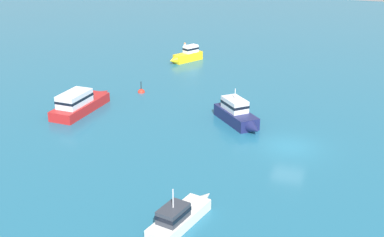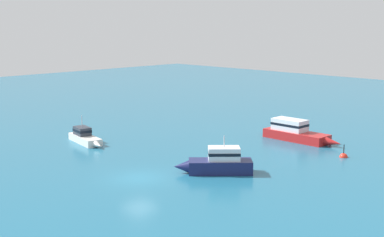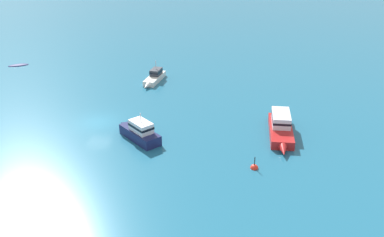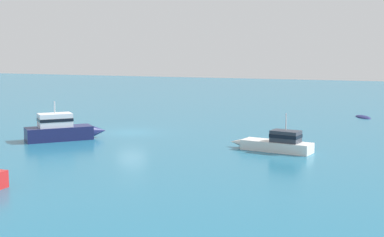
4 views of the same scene
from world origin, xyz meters
The scene contains 6 objects.
ground_plane centered at (0.00, 0.00, 0.00)m, with size 160.00×160.00×0.00m, color #1E607F.
powerboat centered at (3.96, 13.12, 0.57)m, with size 2.37×6.12×2.65m.
motor_cruiser centered at (5.29, -3.32, 0.84)m, with size 5.40×5.34×3.01m.
powerboat_1 centered at (19.62, -0.90, 0.83)m, with size 2.35×8.39×2.07m.
motor_cruiser_1 centered at (16.85, -20.72, 0.77)m, with size 3.23×4.79×2.27m.
channel_buoy centered at (16.78, -7.84, 0.01)m, with size 0.73×0.73×1.52m.
Camera 1 is at (-5.89, 36.83, 16.83)m, focal length 48.01 mm.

